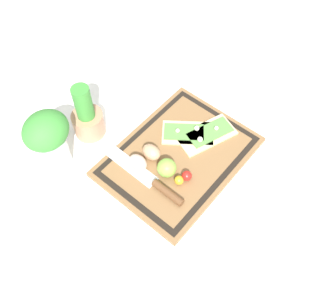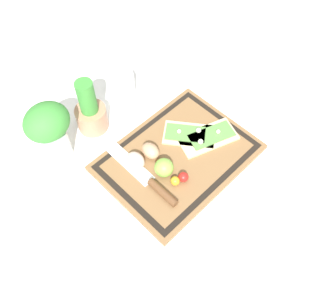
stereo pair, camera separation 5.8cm
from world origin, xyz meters
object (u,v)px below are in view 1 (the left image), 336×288
at_px(egg_brown, 151,152).
at_px(herb_glass, 49,138).
at_px(egg_pink, 138,163).
at_px(pizza_slice_far, 187,133).
at_px(pizza_slice_near, 207,134).
at_px(lime, 167,168).
at_px(cherry_tomato_red, 187,176).
at_px(cherry_tomato_yellow, 179,180).
at_px(sauce_jar, 116,89).
at_px(herb_pot, 87,118).
at_px(knife, 156,184).

bearing_deg(egg_brown, herb_glass, 132.46).
bearing_deg(egg_pink, pizza_slice_far, -10.80).
height_order(pizza_slice_near, lime, lime).
relative_size(pizza_slice_far, lime, 3.19).
relative_size(cherry_tomato_red, cherry_tomato_yellow, 1.11).
distance_m(cherry_tomato_red, cherry_tomato_yellow, 0.03).
relative_size(pizza_slice_near, herb_glass, 0.92).
distance_m(cherry_tomato_yellow, sauce_jar, 0.39).
relative_size(sauce_jar, herb_glass, 0.46).
relative_size(pizza_slice_near, cherry_tomato_red, 6.61).
bearing_deg(lime, egg_brown, 78.13).
height_order(egg_brown, herb_glass, herb_glass).
distance_m(pizza_slice_near, cherry_tomato_red, 0.16).
xyz_separation_m(cherry_tomato_yellow, sauce_jar, (0.13, 0.36, 0.01)).
bearing_deg(egg_pink, cherry_tomato_yellow, -74.47).
bearing_deg(pizza_slice_near, lime, 177.15).
bearing_deg(egg_brown, pizza_slice_near, -25.69).
height_order(pizza_slice_far, sauce_jar, sauce_jar).
xyz_separation_m(cherry_tomato_yellow, herb_glass, (-0.17, 0.32, 0.09)).
bearing_deg(pizza_slice_near, cherry_tomato_yellow, -168.43).
distance_m(pizza_slice_far, cherry_tomato_red, 0.16).
distance_m(egg_pink, sauce_jar, 0.29).
relative_size(herb_pot, herb_glass, 0.91).
xyz_separation_m(herb_pot, herb_glass, (-0.14, -0.01, 0.06)).
bearing_deg(pizza_slice_near, sauce_jar, 99.65).
height_order(knife, cherry_tomato_red, cherry_tomato_red).
distance_m(egg_brown, sauce_jar, 0.27).
distance_m(egg_brown, egg_pink, 0.05).
xyz_separation_m(egg_brown, egg_pink, (-0.05, 0.01, 0.00)).
bearing_deg(pizza_slice_near, cherry_tomato_red, -163.91).
distance_m(cherry_tomato_yellow, herb_glass, 0.37).
height_order(pizza_slice_far, herb_glass, herb_glass).
bearing_deg(egg_brown, egg_pink, 173.00).
bearing_deg(lime, pizza_slice_near, -2.85).
bearing_deg(herb_glass, egg_pink, -55.76).
height_order(pizza_slice_near, egg_pink, egg_pink).
bearing_deg(herb_glass, pizza_slice_far, -36.12).
bearing_deg(knife, lime, 5.70).
xyz_separation_m(lime, cherry_tomato_red, (0.02, -0.05, -0.01)).
bearing_deg(cherry_tomato_yellow, pizza_slice_far, 30.88).
relative_size(cherry_tomato_yellow, sauce_jar, 0.27).
xyz_separation_m(pizza_slice_far, egg_brown, (-0.13, 0.03, 0.02)).
distance_m(knife, egg_brown, 0.10).
xyz_separation_m(egg_brown, herb_glass, (-0.18, 0.20, 0.09)).
bearing_deg(pizza_slice_far, knife, -166.47).
bearing_deg(herb_glass, knife, -66.74).
distance_m(pizza_slice_near, knife, 0.23).
bearing_deg(cherry_tomato_yellow, egg_brown, 81.59).
height_order(sauce_jar, herb_glass, herb_glass).
distance_m(pizza_slice_near, lime, 0.18).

